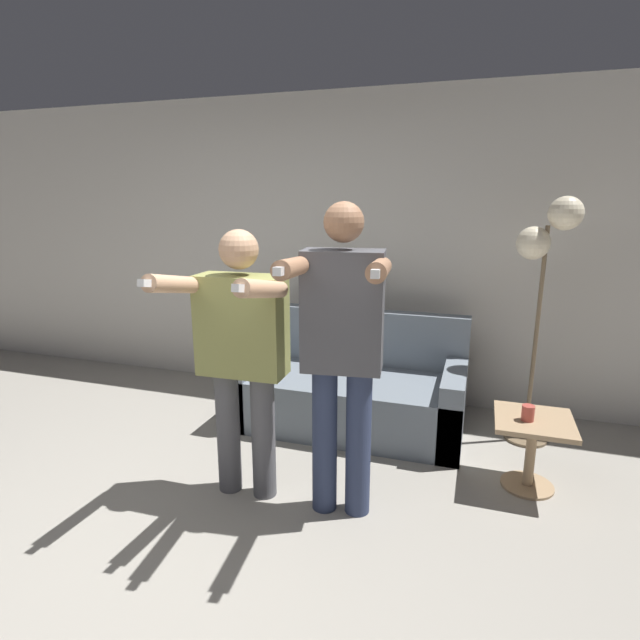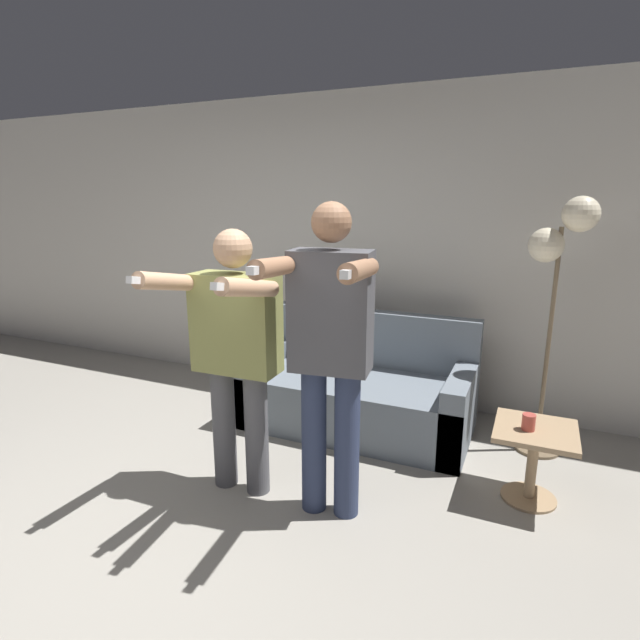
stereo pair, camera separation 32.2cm
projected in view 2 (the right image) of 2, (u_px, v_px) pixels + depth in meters
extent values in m
plane|color=gray|center=(137.00, 563.00, 2.45)|extent=(16.00, 16.00, 0.00)
cube|color=beige|center=(335.00, 249.00, 4.40)|extent=(10.00, 0.05, 2.60)
cube|color=slate|center=(356.00, 402.00, 3.85)|extent=(1.73, 0.83, 0.41)
cube|color=slate|center=(371.00, 338.00, 4.06)|extent=(1.73, 0.14, 0.44)
cube|color=slate|center=(267.00, 379.00, 4.14)|extent=(0.16, 0.83, 0.55)
cube|color=slate|center=(460.00, 411.00, 3.53)|extent=(0.16, 0.83, 0.55)
cylinder|color=#56565B|center=(224.00, 427.00, 3.05)|extent=(0.14, 0.14, 0.76)
cylinder|color=#56565B|center=(257.00, 433.00, 2.97)|extent=(0.14, 0.14, 0.76)
cube|color=#8C8E4C|center=(236.00, 323.00, 2.85)|extent=(0.50, 0.23, 0.57)
sphere|color=tan|center=(233.00, 249.00, 2.75)|extent=(0.22, 0.22, 0.22)
cylinder|color=tan|center=(171.00, 282.00, 2.65)|extent=(0.10, 0.51, 0.18)
cube|color=white|center=(138.00, 280.00, 2.42)|extent=(0.04, 0.13, 0.06)
cylinder|color=tan|center=(249.00, 288.00, 2.48)|extent=(0.10, 0.51, 0.18)
cube|color=white|center=(221.00, 287.00, 2.24)|extent=(0.04, 0.13, 0.06)
cylinder|color=#2D3856|center=(314.00, 440.00, 2.79)|extent=(0.14, 0.14, 0.85)
cylinder|color=#2D3856|center=(347.00, 444.00, 2.74)|extent=(0.14, 0.14, 0.85)
cube|color=#4C4C51|center=(331.00, 312.00, 2.59)|extent=(0.45, 0.27, 0.64)
sphere|color=#9E7051|center=(331.00, 222.00, 2.48)|extent=(0.21, 0.21, 0.21)
cylinder|color=#9E7051|center=(277.00, 267.00, 2.35)|extent=(0.16, 0.51, 0.13)
cube|color=white|center=(255.00, 270.00, 2.11)|extent=(0.05, 0.13, 0.04)
cylinder|color=#9E7051|center=(360.00, 270.00, 2.24)|extent=(0.16, 0.51, 0.13)
cube|color=white|center=(347.00, 274.00, 2.00)|extent=(0.05, 0.13, 0.04)
ellipsoid|color=#B7AD9E|center=(352.00, 299.00, 4.05)|extent=(0.28, 0.12, 0.16)
sphere|color=#B7AD9E|center=(366.00, 294.00, 3.99)|extent=(0.11, 0.11, 0.11)
ellipsoid|color=#B7AD9E|center=(336.00, 304.00, 4.14)|extent=(0.16, 0.04, 0.04)
cone|color=#B7AD9E|center=(364.00, 289.00, 3.97)|extent=(0.03, 0.03, 0.03)
cone|color=#B7AD9E|center=(365.00, 288.00, 4.01)|extent=(0.03, 0.03, 0.03)
cylinder|color=#756047|center=(536.00, 448.00, 3.55)|extent=(0.30, 0.30, 0.02)
cylinder|color=#756047|center=(548.00, 344.00, 3.36)|extent=(0.03, 0.03, 1.56)
sphere|color=#F4E5C1|center=(581.00, 214.00, 3.12)|extent=(0.23, 0.23, 0.23)
sphere|color=#F4E5C1|center=(546.00, 245.00, 3.24)|extent=(0.23, 0.23, 0.23)
cylinder|color=#A38460|center=(528.00, 497.00, 2.97)|extent=(0.32, 0.32, 0.02)
cylinder|color=#A38460|center=(532.00, 466.00, 2.92)|extent=(0.06, 0.06, 0.42)
cube|color=#A38460|center=(536.00, 431.00, 2.87)|extent=(0.45, 0.45, 0.03)
cylinder|color=#B7473D|center=(529.00, 422.00, 2.83)|extent=(0.07, 0.07, 0.09)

